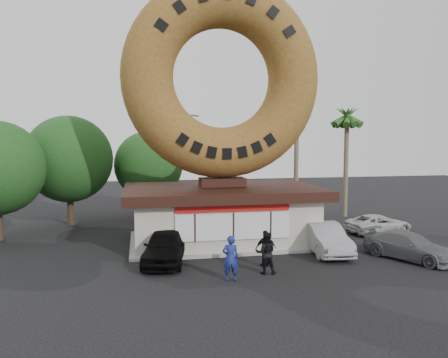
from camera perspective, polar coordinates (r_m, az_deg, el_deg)
name	(u,v)px	position (r m, az deg, el deg)	size (l,w,h in m)	color
ground	(247,273)	(20.27, 3.03, -12.13)	(90.00, 90.00, 0.00)	black
donut_shop	(222,212)	(25.55, -0.23, -4.39)	(11.20, 7.20, 3.80)	beige
giant_donut	(222,78)	(25.42, -0.24, 13.00)	(11.34, 11.34, 2.89)	olive
tree_west	(69,159)	(32.13, -19.61, 2.46)	(6.00, 6.00, 7.65)	#473321
tree_mid	(149,165)	(33.82, -9.81, 1.77)	(5.20, 5.20, 6.63)	#473321
palm_near	(297,108)	(35.03, 9.52, 9.08)	(2.60, 2.60, 9.75)	#726651
palm_far	(347,120)	(35.01, 15.78, 7.43)	(2.60, 2.60, 8.75)	#726651
street_lamp	(176,158)	(34.90, -6.33, 2.68)	(2.11, 0.20, 8.00)	#59595E
person_left	(230,258)	(18.94, 0.85, -10.29)	(0.72, 0.47, 1.96)	navy
person_center	(266,253)	(19.97, 5.49, -9.58)	(0.92, 0.72, 1.90)	black
person_right	(266,248)	(21.07, 5.46, -9.01)	(1.02, 0.42, 1.73)	black
car_black	(165,246)	(21.82, -7.71, -8.70)	(1.90, 4.73, 1.61)	black
car_silver	(324,238)	(24.07, 12.98, -7.51)	(1.67, 4.78, 1.58)	gray
car_grey	(409,246)	(24.11, 23.02, -8.07)	(1.87, 4.61, 1.34)	slate
car_white	(379,224)	(29.83, 19.54, -5.56)	(2.00, 4.34, 1.21)	#BCBCBC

